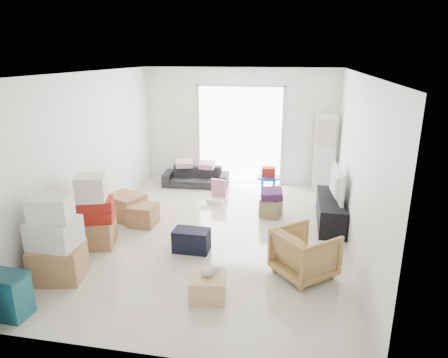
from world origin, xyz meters
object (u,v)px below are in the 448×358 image
television (332,195)px  wood_crate (208,287)px  sofa (196,174)px  ottoman (271,208)px  ac_tower (325,154)px  armchair (305,251)px  tv_console (330,211)px  storage_bins (8,295)px  kids_table (268,176)px

television → wood_crate: bearing=142.6°
sofa → ottoman: 2.45m
ac_tower → armchair: bearing=-96.4°
tv_console → television: (0.00, 0.00, 0.31)m
storage_bins → wood_crate: storage_bins is taller
storage_bins → kids_table: size_ratio=0.86×
sofa → armchair: armchair is taller
television → sofa: size_ratio=0.63×
ac_tower → wood_crate: 4.87m
tv_console → wood_crate: (-1.68, -2.68, -0.10)m
armchair → tv_console: bearing=-55.3°
ac_tower → kids_table: size_ratio=2.73×
television → kids_table: 1.82m
ac_tower → tv_console: ac_tower is taller
sofa → storage_bins: 5.27m
storage_bins → wood_crate: (2.22, 0.81, -0.13)m
kids_table → ottoman: bearing=-82.7°
tv_console → armchair: bearing=-104.0°
armchair → storage_bins: size_ratio=1.35×
sofa → kids_table: 1.77m
tv_console → storage_bins: storage_bins is taller
tv_console → kids_table: kids_table is taller
television → armchair: armchair is taller
ac_tower → storage_bins: bearing=-125.8°
sofa → armchair: size_ratio=2.04×
armchair → kids_table: armchair is taller
armchair → wood_crate: size_ratio=1.65×
ac_tower → storage_bins: 6.61m
ottoman → kids_table: bearing=97.3°
sofa → television: bearing=-33.6°
ottoman → tv_console: bearing=-7.3°
sofa → wood_crate: size_ratio=3.37×
ottoman → kids_table: size_ratio=0.56×
wood_crate → sofa: bearing=106.3°
television → kids_table: (-1.24, 1.33, -0.10)m
sofa → storage_bins: size_ratio=2.77×
kids_table → wood_crate: kids_table is taller
television → armchair: (-0.47, -1.91, -0.19)m
television → sofa: (-2.96, 1.70, -0.26)m
armchair → storage_bins: (-3.43, -1.57, -0.10)m
television → storage_bins: size_ratio=1.74×
tv_console → armchair: (-0.47, -1.91, 0.13)m
armchair → ottoman: 2.14m
storage_bins → wood_crate: bearing=20.0°
sofa → ottoman: sofa is taller
television → ac_tower: bearing=-3.7°
tv_console → kids_table: size_ratio=2.32×
sofa → ottoman: bearing=-43.5°
tv_console → ac_tower: bearing=91.5°
wood_crate → storage_bins: bearing=-160.0°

